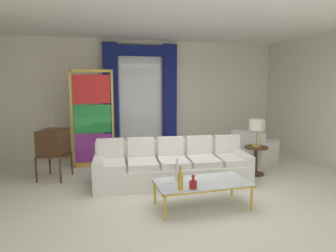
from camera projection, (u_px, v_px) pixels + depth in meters
ground_plane at (182, 192)px, 5.33m from camera, size 16.00×16.00×0.00m
wall_rear at (147, 98)px, 8.04m from camera, size 8.00×0.12×3.00m
wall_right at (332, 101)px, 6.64m from camera, size 0.12×7.00×3.00m
ceiling_slab at (170, 23)px, 5.66m from camera, size 8.00×7.60×0.04m
curtained_window at (141, 89)px, 7.79m from camera, size 2.00×0.17×2.70m
couch_white_long at (172, 167)px, 5.80m from camera, size 2.99×1.21×0.86m
coffee_table at (202, 183)px, 4.63m from camera, size 1.43×0.71×0.41m
bottle_blue_decanter at (177, 171)px, 4.66m from camera, size 0.07×0.07×0.35m
bottle_crystal_tall at (193, 184)px, 4.30m from camera, size 0.12×0.12×0.21m
bottle_amber_squat at (180, 180)px, 4.24m from camera, size 0.08×0.08×0.35m
vintage_tv at (53, 143)px, 5.97m from camera, size 0.68×0.73×1.35m
armchair_white at (254, 152)px, 7.14m from camera, size 1.09×1.08×0.80m
stained_glass_divider at (93, 121)px, 6.80m from camera, size 0.95×0.05×2.20m
peacock_figurine at (114, 159)px, 6.73m from camera, size 0.44×0.60×0.50m
round_side_table at (256, 158)px, 6.27m from camera, size 0.48×0.48×0.59m
table_lamp_brass at (257, 126)px, 6.18m from camera, size 0.32×0.32×0.57m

